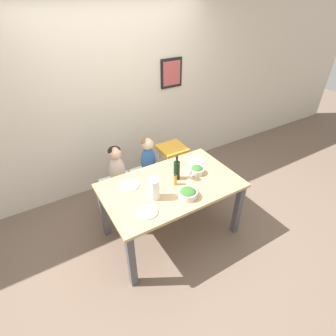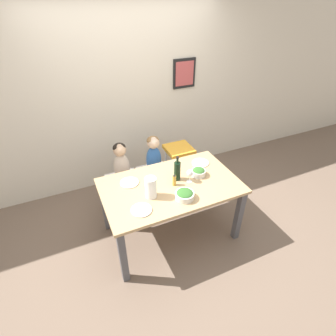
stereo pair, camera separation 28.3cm
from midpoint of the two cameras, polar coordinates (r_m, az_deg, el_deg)
The scene contains 17 objects.
ground_plane at distance 3.41m, azimuth 2.93°, elevation -13.76°, with size 14.00×14.00×0.00m, color #705B4C.
wall_back at distance 3.74m, azimuth -6.25°, elevation 15.76°, with size 10.00×0.09×2.70m.
dining_table at distance 2.96m, azimuth 3.30°, elevation -5.31°, with size 1.51×0.91×0.76m.
chair_far_left at distance 3.52m, azimuth -7.36°, elevation -3.48°, with size 0.42×0.41×0.47m.
chair_far_center at distance 3.63m, azimuth -0.77°, elevation -1.76°, with size 0.42×0.41×0.47m.
chair_right_highchair at distance 3.66m, azimuth 4.55°, elevation 2.15°, with size 0.35×0.35×0.76m.
person_child_left at distance 3.31m, azimuth -7.82°, elevation 1.44°, with size 0.20×0.17×0.53m.
person_child_center at distance 3.43m, azimuth -0.82°, elevation 3.10°, with size 0.20×0.17×0.53m.
wine_bottle at distance 2.90m, azimuth 4.81°, elevation -0.64°, with size 0.07×0.07×0.30m.
paper_towel_roll at distance 2.66m, azimuth -0.74°, elevation -4.40°, with size 0.12×0.12×0.23m.
wine_glass_near at distance 2.89m, azimuth 7.55°, elevation -1.32°, with size 0.07×0.07×0.16m.
salad_bowl_large at distance 2.70m, azimuth 6.66°, elevation -5.91°, with size 0.20×0.20×0.09m.
salad_bowl_small at distance 3.04m, azimuth 9.33°, elevation -0.96°, with size 0.16×0.16×0.09m.
dinner_plate_front_left at distance 2.58m, azimuth -2.66°, elevation -9.24°, with size 0.21×0.21×0.01m.
dinner_plate_back_left at distance 2.92m, azimuth -5.67°, elevation -3.29°, with size 0.21×0.21×0.01m.
dinner_plate_back_right at distance 3.27m, azimuth 9.53°, elevation 1.04°, with size 0.21×0.21×0.01m.
condiment_bottle_hot_sauce at distance 2.85m, azimuth 4.24°, elevation -2.72°, with size 0.04×0.04×0.14m.
Camera 2 is at (-0.95, -2.06, 2.55)m, focal length 28.00 mm.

